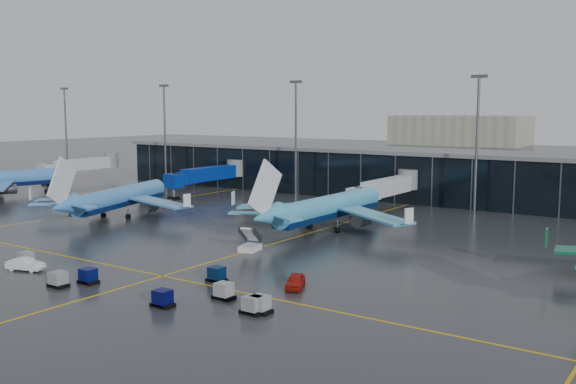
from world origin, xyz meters
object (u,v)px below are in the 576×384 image
Objects in this scene: airliner_arkefly at (120,185)px; service_van_red at (295,281)px; airliner_klm_near at (330,193)px; baggage_carts at (155,285)px; service_van_white at (26,264)px; mobile_airstair at (250,245)px.

service_van_red is (52.19, -20.99, -4.90)m from airliner_arkefly.
airliner_klm_near is 35.31m from service_van_red.
airliner_klm_near is 1.02× the size of baggage_carts.
service_van_white reaches higher than service_van_red.
baggage_carts is at bearing -164.13° from service_van_red.
mobile_airstair reaches higher than service_van_white.
mobile_airstair is at bearing 117.50° from service_van_red.
airliner_klm_near reaches higher than baggage_carts.
airliner_arkefly is at bearing 142.97° from baggage_carts.
mobile_airstair is at bearing -31.81° from airliner_arkefly.
airliner_klm_near is at bearing -1.76° from airliner_arkefly.
mobile_airstair is 0.76× the size of service_van_white.
mobile_airstair is at bearing 100.73° from baggage_carts.
airliner_klm_near is at bearing 76.20° from mobile_airstair.
service_van_red is at bearing -39.61° from airliner_arkefly.
service_van_red is at bearing -49.10° from mobile_airstair.
airliner_arkefly is 51.43m from baggage_carts.
airliner_klm_near reaches higher than airliner_arkefly.
service_van_white is at bearing -110.08° from airliner_klm_near.
airliner_klm_near reaches higher than service_van_red.
service_van_red is 0.95× the size of service_van_white.
baggage_carts is 19.80m from service_van_white.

